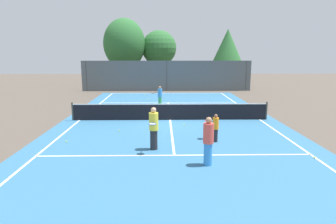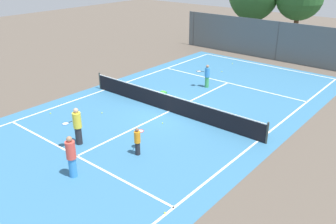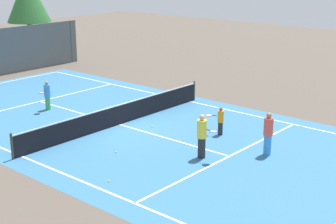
{
  "view_description": "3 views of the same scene",
  "coord_description": "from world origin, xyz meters",
  "px_view_note": "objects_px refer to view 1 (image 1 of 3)",
  "views": [
    {
      "loc": [
        -0.47,
        -17.68,
        4.04
      ],
      "look_at": [
        -0.17,
        -2.2,
        0.93
      ],
      "focal_mm": 31.75,
      "sensor_mm": 36.0,
      "label": 1
    },
    {
      "loc": [
        11.82,
        -14.34,
        8.14
      ],
      "look_at": [
        1.42,
        -1.81,
        0.98
      ],
      "focal_mm": 38.33,
      "sensor_mm": 36.0,
      "label": 2
    },
    {
      "loc": [
        -16.31,
        -17.11,
        7.69
      ],
      "look_at": [
        1.36,
        -1.95,
        0.7
      ],
      "focal_mm": 54.7,
      "sensor_mm": 36.0,
      "label": 3
    }
  ],
  "objects_px": {
    "player_3": "(154,128)",
    "tennis_ball_0": "(149,99)",
    "tennis_ball_3": "(315,158)",
    "tennis_ball_2": "(66,141)",
    "tennis_ball_4": "(145,95)",
    "ball_crate": "(144,112)",
    "player_1": "(215,127)",
    "player_0": "(160,96)",
    "tennis_ball_5": "(119,131)",
    "tennis_ball_1": "(184,125)",
    "player_2": "(208,141)"
  },
  "relations": [
    {
      "from": "ball_crate",
      "to": "tennis_ball_3",
      "type": "bearing_deg",
      "value": -49.3
    },
    {
      "from": "player_1",
      "to": "tennis_ball_0",
      "type": "relative_size",
      "value": 19.64
    },
    {
      "from": "player_2",
      "to": "player_3",
      "type": "distance_m",
      "value": 2.72
    },
    {
      "from": "player_0",
      "to": "player_3",
      "type": "height_order",
      "value": "player_3"
    },
    {
      "from": "tennis_ball_2",
      "to": "tennis_ball_3",
      "type": "bearing_deg",
      "value": -12.78
    },
    {
      "from": "player_0",
      "to": "tennis_ball_0",
      "type": "xyz_separation_m",
      "value": [
        -1.0,
        3.55,
        -0.76
      ]
    },
    {
      "from": "player_1",
      "to": "player_3",
      "type": "xyz_separation_m",
      "value": [
        -2.79,
        -1.07,
        0.26
      ]
    },
    {
      "from": "tennis_ball_4",
      "to": "player_0",
      "type": "bearing_deg",
      "value": -76.0
    },
    {
      "from": "player_3",
      "to": "tennis_ball_2",
      "type": "relative_size",
      "value": 27.49
    },
    {
      "from": "ball_crate",
      "to": "tennis_ball_2",
      "type": "distance_m",
      "value": 6.76
    },
    {
      "from": "player_1",
      "to": "player_2",
      "type": "relative_size",
      "value": 0.72
    },
    {
      "from": "tennis_ball_4",
      "to": "ball_crate",
      "type": "bearing_deg",
      "value": -87.19
    },
    {
      "from": "ball_crate",
      "to": "tennis_ball_5",
      "type": "relative_size",
      "value": 6.45
    },
    {
      "from": "tennis_ball_1",
      "to": "tennis_ball_3",
      "type": "height_order",
      "value": "same"
    },
    {
      "from": "ball_crate",
      "to": "player_0",
      "type": "bearing_deg",
      "value": 72.48
    },
    {
      "from": "tennis_ball_0",
      "to": "tennis_ball_4",
      "type": "relative_size",
      "value": 1.0
    },
    {
      "from": "player_2",
      "to": "tennis_ball_1",
      "type": "relative_size",
      "value": 27.2
    },
    {
      "from": "player_0",
      "to": "player_1",
      "type": "distance_m",
      "value": 9.64
    },
    {
      "from": "player_1",
      "to": "tennis_ball_4",
      "type": "relative_size",
      "value": 19.64
    },
    {
      "from": "player_0",
      "to": "player_3",
      "type": "bearing_deg",
      "value": -90.96
    },
    {
      "from": "tennis_ball_1",
      "to": "tennis_ball_4",
      "type": "height_order",
      "value": "same"
    },
    {
      "from": "player_1",
      "to": "tennis_ball_5",
      "type": "height_order",
      "value": "player_1"
    },
    {
      "from": "player_1",
      "to": "ball_crate",
      "type": "relative_size",
      "value": 3.04
    },
    {
      "from": "player_3",
      "to": "tennis_ball_0",
      "type": "height_order",
      "value": "player_3"
    },
    {
      "from": "ball_crate",
      "to": "tennis_ball_5",
      "type": "bearing_deg",
      "value": -104.16
    },
    {
      "from": "tennis_ball_0",
      "to": "tennis_ball_2",
      "type": "relative_size",
      "value": 1.0
    },
    {
      "from": "ball_crate",
      "to": "tennis_ball_5",
      "type": "distance_m",
      "value": 4.21
    },
    {
      "from": "player_2",
      "to": "tennis_ball_5",
      "type": "relative_size",
      "value": 27.2
    },
    {
      "from": "player_1",
      "to": "ball_crate",
      "type": "height_order",
      "value": "player_1"
    },
    {
      "from": "player_0",
      "to": "player_3",
      "type": "distance_m",
      "value": 10.35
    },
    {
      "from": "tennis_ball_0",
      "to": "tennis_ball_2",
      "type": "distance_m",
      "value": 13.18
    },
    {
      "from": "player_3",
      "to": "tennis_ball_3",
      "type": "distance_m",
      "value": 6.47
    },
    {
      "from": "ball_crate",
      "to": "player_3",
      "type": "bearing_deg",
      "value": -83.1
    },
    {
      "from": "tennis_ball_4",
      "to": "tennis_ball_1",
      "type": "bearing_deg",
      "value": -76.57
    },
    {
      "from": "tennis_ball_2",
      "to": "tennis_ball_3",
      "type": "height_order",
      "value": "same"
    },
    {
      "from": "player_2",
      "to": "ball_crate",
      "type": "bearing_deg",
      "value": 107.88
    },
    {
      "from": "player_0",
      "to": "player_1",
      "type": "bearing_deg",
      "value": -74.27
    },
    {
      "from": "tennis_ball_2",
      "to": "tennis_ball_4",
      "type": "height_order",
      "value": "same"
    },
    {
      "from": "player_3",
      "to": "ball_crate",
      "type": "distance_m",
      "value": 7.18
    },
    {
      "from": "tennis_ball_0",
      "to": "tennis_ball_5",
      "type": "distance_m",
      "value": 10.95
    },
    {
      "from": "player_0",
      "to": "tennis_ball_1",
      "type": "xyz_separation_m",
      "value": [
        1.42,
        -6.2,
        -0.76
      ]
    },
    {
      "from": "tennis_ball_0",
      "to": "tennis_ball_5",
      "type": "height_order",
      "value": "same"
    },
    {
      "from": "ball_crate",
      "to": "player_1",
      "type": "bearing_deg",
      "value": -58.78
    },
    {
      "from": "player_3",
      "to": "tennis_ball_4",
      "type": "xyz_separation_m",
      "value": [
        -1.31,
        16.3,
        -0.9
      ]
    },
    {
      "from": "player_3",
      "to": "tennis_ball_1",
      "type": "bearing_deg",
      "value": 69.0
    },
    {
      "from": "player_2",
      "to": "player_1",
      "type": "bearing_deg",
      "value": 75.16
    },
    {
      "from": "tennis_ball_3",
      "to": "tennis_ball_4",
      "type": "height_order",
      "value": "same"
    },
    {
      "from": "player_0",
      "to": "tennis_ball_2",
      "type": "height_order",
      "value": "player_0"
    },
    {
      "from": "ball_crate",
      "to": "tennis_ball_4",
      "type": "bearing_deg",
      "value": 92.81
    },
    {
      "from": "tennis_ball_0",
      "to": "tennis_ball_4",
      "type": "height_order",
      "value": "same"
    }
  ]
}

